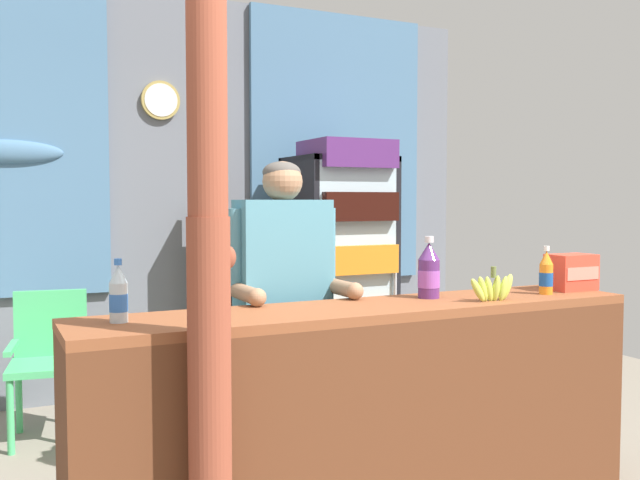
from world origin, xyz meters
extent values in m
plane|color=gray|center=(0.00, 1.18, 0.00)|extent=(7.66, 7.66, 0.00)
cube|color=slate|center=(0.00, 3.01, 1.45)|extent=(4.60, 0.12, 2.89)
cube|color=teal|center=(-1.24, 2.92, 1.83)|extent=(1.31, 0.04, 2.13)
ellipsoid|color=teal|center=(-1.24, 2.90, 1.72)|extent=(0.72, 0.10, 0.16)
cube|color=teal|center=(1.21, 2.92, 1.83)|extent=(1.49, 0.04, 2.13)
ellipsoid|color=teal|center=(1.21, 2.90, 1.72)|extent=(0.82, 0.10, 0.16)
cylinder|color=tan|center=(-0.22, 2.93, 2.12)|extent=(0.28, 0.03, 0.28)
cylinder|color=white|center=(-0.22, 2.91, 2.12)|extent=(0.24, 0.01, 0.24)
cube|color=beige|center=(0.61, 2.93, 1.62)|extent=(0.24, 0.02, 0.18)
cube|color=brown|center=(0.11, 0.48, 0.94)|extent=(2.52, 0.47, 0.04)
cube|color=brown|center=(0.11, 0.26, 0.46)|extent=(2.52, 0.04, 0.92)
cube|color=brown|center=(-1.11, 0.48, 0.46)|extent=(0.08, 0.43, 0.92)
cube|color=brown|center=(1.33, 0.48, 0.46)|extent=(0.08, 0.43, 0.92)
cylinder|color=brown|center=(-0.71, 0.14, 0.68)|extent=(0.15, 0.15, 1.35)
cylinder|color=brown|center=(-0.71, 0.14, 2.03)|extent=(0.13, 0.13, 1.35)
ellipsoid|color=brown|center=(-0.64, 0.14, 1.22)|extent=(0.06, 0.05, 0.08)
cube|color=black|center=(0.97, 2.74, 0.86)|extent=(0.69, 0.04, 1.72)
cube|color=black|center=(0.65, 2.44, 0.86)|extent=(0.04, 0.62, 1.72)
cube|color=black|center=(1.29, 2.44, 0.86)|extent=(0.04, 0.62, 1.72)
cube|color=black|center=(0.97, 2.44, 1.70)|extent=(0.69, 0.62, 0.04)
cube|color=black|center=(0.97, 2.44, 0.04)|extent=(0.69, 0.62, 0.08)
cube|color=silver|center=(0.97, 2.14, 0.91)|extent=(0.63, 0.02, 1.56)
cylinder|color=#B7B7BC|center=(1.25, 2.11, 0.86)|extent=(0.02, 0.02, 0.40)
cube|color=silver|center=(0.97, 2.44, 0.52)|extent=(0.61, 0.54, 0.02)
cube|color=brown|center=(0.97, 2.32, 0.63)|extent=(0.57, 0.50, 0.20)
cube|color=silver|center=(0.97, 2.44, 0.89)|extent=(0.61, 0.54, 0.02)
cube|color=orange|center=(0.97, 2.32, 1.00)|extent=(0.57, 0.50, 0.20)
cube|color=silver|center=(0.97, 2.44, 1.25)|extent=(0.61, 0.54, 0.02)
cube|color=black|center=(0.97, 2.32, 1.36)|extent=(0.57, 0.50, 0.20)
cube|color=silver|center=(0.97, 2.44, 1.62)|extent=(0.61, 0.54, 0.02)
cube|color=#56286B|center=(0.97, 2.32, 1.73)|extent=(0.57, 0.50, 0.20)
cube|color=brown|center=(-0.01, 2.72, 0.69)|extent=(0.04, 0.28, 1.39)
cube|color=brown|center=(0.43, 2.72, 0.69)|extent=(0.04, 0.28, 1.39)
cube|color=brown|center=(0.21, 2.72, 1.18)|extent=(0.44, 0.28, 0.02)
cylinder|color=orange|center=(0.14, 2.72, 1.25)|extent=(0.05, 0.05, 0.12)
cylinder|color=black|center=(0.27, 2.72, 1.25)|extent=(0.06, 0.06, 0.13)
cube|color=brown|center=(0.21, 2.72, 0.76)|extent=(0.44, 0.28, 0.02)
cylinder|color=orange|center=(0.14, 2.72, 0.84)|extent=(0.07, 0.07, 0.14)
cylinder|color=orange|center=(0.27, 2.72, 0.83)|extent=(0.06, 0.06, 0.12)
cube|color=brown|center=(0.21, 2.72, 0.35)|extent=(0.44, 0.28, 0.02)
cylinder|color=#56286B|center=(0.14, 2.72, 0.44)|extent=(0.06, 0.06, 0.16)
cylinder|color=brown|center=(0.27, 2.72, 0.42)|extent=(0.06, 0.06, 0.12)
cube|color=#4CC675|center=(-1.05, 2.21, 0.44)|extent=(0.50, 0.50, 0.04)
cube|color=#4CC675|center=(-1.02, 2.41, 0.66)|extent=(0.42, 0.10, 0.40)
cylinder|color=#4CC675|center=(-1.27, 2.05, 0.22)|extent=(0.04, 0.04, 0.44)
cylinder|color=#4CC675|center=(-0.90, 2.00, 0.22)|extent=(0.04, 0.04, 0.44)
cylinder|color=#4CC675|center=(-1.21, 2.43, 0.22)|extent=(0.04, 0.04, 0.44)
cylinder|color=#4CC675|center=(-0.84, 2.37, 0.22)|extent=(0.04, 0.04, 0.44)
cube|color=#4CC675|center=(-1.25, 2.24, 0.56)|extent=(0.10, 0.40, 0.03)
cube|color=#4CC675|center=(-0.86, 2.18, 0.56)|extent=(0.10, 0.40, 0.03)
cylinder|color=#28282D|center=(-0.20, 0.93, 0.43)|extent=(0.11, 0.11, 0.85)
cylinder|color=#28282D|center=(-0.02, 0.93, 0.43)|extent=(0.11, 0.11, 0.85)
cube|color=teal|center=(-0.11, 0.93, 1.13)|extent=(0.44, 0.20, 0.56)
sphere|color=#997051|center=(-0.11, 0.93, 1.50)|extent=(0.19, 0.19, 0.19)
ellipsoid|color=#4C4742|center=(-0.11, 0.94, 1.54)|extent=(0.18, 0.18, 0.10)
cylinder|color=teal|center=(-0.35, 0.93, 1.18)|extent=(0.08, 0.08, 0.37)
cylinder|color=#997051|center=(-0.35, 0.78, 1.00)|extent=(0.07, 0.26, 0.07)
sphere|color=#997051|center=(-0.35, 0.65, 1.00)|extent=(0.08, 0.08, 0.08)
cylinder|color=teal|center=(0.12, 0.93, 1.18)|extent=(0.08, 0.08, 0.37)
cylinder|color=#997051|center=(0.12, 0.78, 1.00)|extent=(0.07, 0.26, 0.07)
sphere|color=#997051|center=(0.12, 0.65, 1.00)|extent=(0.08, 0.08, 0.08)
cylinder|color=#56286B|center=(0.46, 0.56, 1.05)|extent=(0.10, 0.10, 0.18)
cone|color=#56286B|center=(0.46, 0.56, 1.17)|extent=(0.10, 0.10, 0.08)
cylinder|color=silver|center=(0.46, 0.56, 1.23)|extent=(0.04, 0.04, 0.03)
cylinder|color=purple|center=(0.46, 0.56, 1.05)|extent=(0.10, 0.10, 0.08)
cylinder|color=orange|center=(1.04, 0.42, 1.03)|extent=(0.06, 0.06, 0.14)
cone|color=orange|center=(1.04, 0.42, 1.13)|extent=(0.06, 0.06, 0.07)
cylinder|color=white|center=(1.04, 0.42, 1.18)|extent=(0.03, 0.03, 0.02)
cylinder|color=#194C99|center=(1.04, 0.42, 1.03)|extent=(0.07, 0.07, 0.06)
cylinder|color=silver|center=(-0.94, 0.52, 1.03)|extent=(0.07, 0.07, 0.15)
cone|color=silver|center=(-0.94, 0.52, 1.14)|extent=(0.07, 0.07, 0.07)
cylinder|color=blue|center=(-0.94, 0.52, 1.18)|extent=(0.03, 0.03, 0.02)
cylinder|color=blue|center=(-0.94, 0.52, 1.03)|extent=(0.07, 0.07, 0.07)
cube|color=#E5422D|center=(1.27, 0.48, 1.05)|extent=(0.23, 0.15, 0.18)
cube|color=#FF826D|center=(1.27, 0.40, 1.05)|extent=(0.21, 0.00, 0.06)
ellipsoid|color=#B7C647|center=(0.58, 0.35, 1.01)|extent=(0.09, 0.04, 0.12)
ellipsoid|color=#B7C647|center=(0.61, 0.36, 1.01)|extent=(0.07, 0.03, 0.13)
ellipsoid|color=#B7C647|center=(0.65, 0.36, 1.01)|extent=(0.05, 0.04, 0.12)
ellipsoid|color=#B7C647|center=(0.68, 0.35, 1.01)|extent=(0.05, 0.04, 0.13)
ellipsoid|color=#B7C647|center=(0.72, 0.35, 1.01)|extent=(0.06, 0.03, 0.12)
ellipsoid|color=#B7C647|center=(0.75, 0.36, 1.01)|extent=(0.09, 0.04, 0.13)
cylinder|color=olive|center=(0.67, 0.35, 1.09)|extent=(0.02, 0.02, 0.05)
camera|label=1|loc=(-1.38, -2.09, 1.41)|focal=39.07mm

